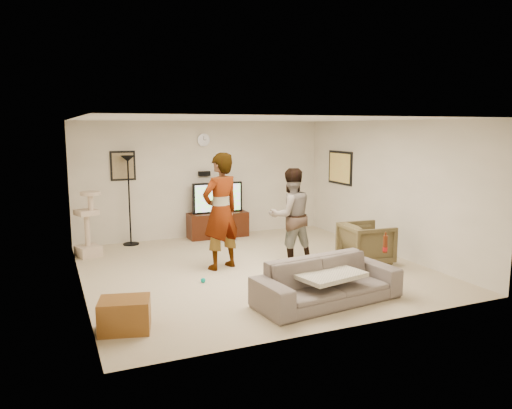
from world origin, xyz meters
name	(u,v)px	position (x,y,z in m)	size (l,w,h in m)	color
floor	(253,269)	(0.00, 0.00, -0.01)	(5.50, 5.50, 0.02)	tan
ceiling	(253,119)	(0.00, 0.00, 2.51)	(5.50, 5.50, 0.02)	white
wall_back	(204,179)	(0.00, 2.75, 1.25)	(5.50, 0.04, 2.50)	beige
wall_front	(346,226)	(0.00, -2.75, 1.25)	(5.50, 0.04, 2.50)	beige
wall_left	(78,206)	(-2.75, 0.00, 1.25)	(0.04, 5.50, 2.50)	beige
wall_right	(387,187)	(2.75, 0.00, 1.25)	(0.04, 5.50, 2.50)	beige
wall_clock	(203,140)	(0.00, 2.72, 2.10)	(0.26, 0.26, 0.04)	silver
wall_speaker	(204,174)	(0.00, 2.69, 1.38)	(0.25, 0.10, 0.10)	black
picture_back	(123,166)	(-1.70, 2.73, 1.60)	(0.42, 0.03, 0.52)	#79684A
picture_right	(340,168)	(2.73, 1.60, 1.50)	(0.03, 0.78, 0.62)	#FFC662
tv_stand	(218,225)	(0.23, 2.50, 0.27)	(1.30, 0.45, 0.54)	black
console_box	(226,239)	(0.26, 2.11, 0.04)	(0.40, 0.30, 0.07)	#B4B3BC
tv	(218,198)	(0.23, 2.50, 0.87)	(1.11, 0.08, 0.66)	black
tv_screen	(218,198)	(0.23, 2.46, 0.87)	(1.02, 0.01, 0.58)	#54F22C
floor_lamp	(129,201)	(-1.63, 2.55, 0.90)	(0.32, 0.32, 1.81)	black
cat_tree	(87,224)	(-2.50, 1.92, 0.61)	(0.39, 0.39, 1.22)	#C1AB94
person_left	(221,211)	(-0.50, 0.22, 0.98)	(0.72, 0.47, 1.96)	gray
person_right	(291,216)	(0.76, 0.11, 0.84)	(0.81, 0.63, 1.67)	#285F7E
sofa	(328,281)	(0.29, -1.91, 0.30)	(2.05, 0.80, 0.60)	#655B56
throw_blanket	(327,274)	(0.28, -1.91, 0.40)	(0.90, 0.70, 0.06)	beige
beer_bottle	(385,244)	(1.23, -1.91, 0.72)	(0.06, 0.06, 0.25)	#571F09
armchair	(366,244)	(1.92, -0.53, 0.36)	(0.77, 0.80, 0.72)	#4A4026
side_table	(125,315)	(-2.40, -1.79, 0.19)	(0.58, 0.44, 0.39)	brown
toy_ball	(203,280)	(-1.02, -0.42, 0.04)	(0.08, 0.08, 0.08)	#009586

